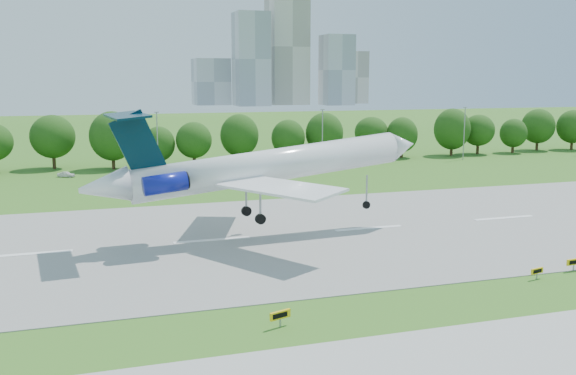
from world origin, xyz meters
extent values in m
plane|color=#31641A|center=(0.00, 0.00, 0.00)|extent=(600.00, 600.00, 0.00)
cube|color=gray|center=(0.00, 25.00, 0.04)|extent=(400.00, 45.00, 0.08)
cylinder|color=#382314|center=(-20.00, 92.00, 1.80)|extent=(0.70, 0.70, 3.60)
sphere|color=#163C0F|center=(-20.00, 92.00, 6.20)|extent=(8.40, 8.40, 8.40)
cylinder|color=#382314|center=(20.00, 92.00, 1.80)|extent=(0.70, 0.70, 3.60)
sphere|color=#163C0F|center=(20.00, 92.00, 6.20)|extent=(8.40, 8.40, 8.40)
cylinder|color=#382314|center=(60.00, 92.00, 1.80)|extent=(0.70, 0.70, 3.60)
sphere|color=#163C0F|center=(60.00, 92.00, 6.20)|extent=(8.40, 8.40, 8.40)
cylinder|color=gray|center=(-20.00, 82.00, 6.00)|extent=(0.24, 0.24, 12.00)
cube|color=gray|center=(-20.00, 82.00, 12.10)|extent=(0.90, 0.25, 0.18)
cylinder|color=gray|center=(15.00, 82.00, 6.00)|extent=(0.24, 0.24, 12.00)
cube|color=gray|center=(15.00, 82.00, 12.10)|extent=(0.90, 0.25, 0.18)
cylinder|color=gray|center=(50.00, 82.00, 6.00)|extent=(0.24, 0.24, 12.00)
cube|color=gray|center=(50.00, 82.00, 12.10)|extent=(0.90, 0.25, 0.18)
cube|color=#B2B2B7|center=(75.00, 380.00, 31.00)|extent=(22.00, 22.00, 62.00)
cube|color=beige|center=(105.00, 395.00, 40.00)|extent=(26.00, 26.00, 80.00)
cube|color=#B2B2B7|center=(135.00, 375.00, 24.00)|extent=(20.00, 20.00, 48.00)
cube|color=beige|center=(158.00, 400.00, 19.00)|extent=(18.00, 18.00, 38.00)
cube|color=#B2B2B7|center=(52.00, 405.00, 16.00)|extent=(24.00, 24.00, 32.00)
cylinder|color=white|center=(-12.89, 25.00, 8.57)|extent=(33.35, 7.15, 6.77)
cone|color=white|center=(5.23, 26.83, 10.20)|extent=(4.21, 4.21, 4.14)
cone|color=white|center=(-31.88, 23.08, 7.30)|extent=(5.95, 4.38, 4.30)
cube|color=white|center=(-14.08, 17.16, 7.30)|extent=(12.01, 15.06, 0.76)
cube|color=white|center=(-15.63, 32.44, 7.30)|extent=(9.88, 15.28, 0.76)
cube|color=#042132|center=(-28.17, 23.46, 11.75)|extent=(6.04, 1.15, 7.52)
cube|color=#042132|center=(-29.26, 23.35, 14.83)|extent=(4.55, 10.72, 0.55)
cylinder|color=navy|center=(-25.70, 20.84, 7.72)|extent=(4.96, 2.55, 2.49)
cylinder|color=navy|center=(-26.28, 26.51, 7.72)|extent=(4.96, 2.55, 2.49)
cylinder|color=gray|center=(0.21, 26.32, 4.73)|extent=(0.22, 0.22, 3.84)
cylinder|color=black|center=(0.21, 26.32, 2.81)|extent=(1.02, 0.43, 0.99)
cylinder|color=gray|center=(-14.83, 22.38, 4.73)|extent=(0.26, 0.26, 3.84)
cylinder|color=black|center=(-14.83, 22.38, 2.81)|extent=(1.25, 0.61, 1.21)
cylinder|color=gray|center=(-15.32, 27.18, 4.73)|extent=(0.26, 0.26, 3.84)
cylinder|color=black|center=(-15.32, 27.18, 2.81)|extent=(1.25, 0.61, 1.21)
cube|color=gray|center=(-19.99, -2.59, 0.40)|extent=(0.15, 0.15, 0.80)
cube|color=yellow|center=(-19.99, -2.59, 0.97)|extent=(1.80, 0.79, 0.63)
cube|color=black|center=(-19.95, -2.71, 0.97)|extent=(1.31, 0.47, 0.40)
cube|color=gray|center=(11.78, 2.55, 0.38)|extent=(0.12, 0.12, 0.76)
cube|color=yellow|center=(11.78, 2.55, 0.93)|extent=(1.75, 0.35, 0.60)
cube|color=black|center=(11.80, 2.43, 0.93)|extent=(1.30, 0.14, 0.38)
cube|color=gray|center=(6.57, 1.42, 0.34)|extent=(0.11, 0.11, 0.67)
cube|color=yellow|center=(6.57, 1.42, 0.82)|extent=(1.54, 0.51, 0.53)
cube|color=black|center=(6.60, 1.32, 0.82)|extent=(1.13, 0.27, 0.34)
imported|color=silver|center=(-18.17, 77.01, 0.61)|extent=(3.78, 1.54, 1.22)
imported|color=white|center=(-37.52, 81.53, 0.56)|extent=(3.53, 2.58, 1.12)
camera|label=1|loc=(-33.37, -47.11, 18.80)|focal=40.00mm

